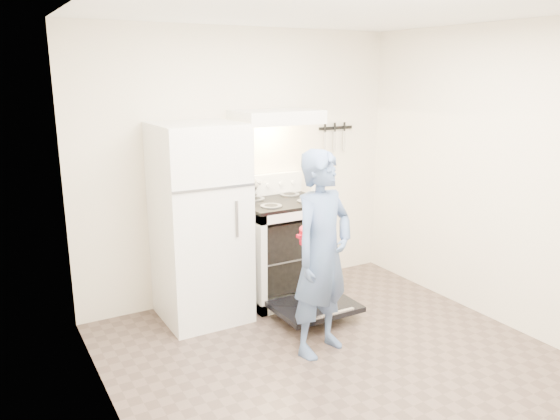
{
  "coord_description": "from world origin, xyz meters",
  "views": [
    {
      "loc": [
        -2.21,
        -2.78,
        2.11
      ],
      "look_at": [
        -0.05,
        1.0,
        1.0
      ],
      "focal_mm": 35.0,
      "sensor_mm": 36.0,
      "label": 1
    }
  ],
  "objects_px": {
    "dutch_oven": "(315,236)",
    "tea_kettle": "(248,184)",
    "refrigerator": "(200,223)",
    "stove_body": "(281,251)",
    "person": "(322,254)"
  },
  "relations": [
    {
      "from": "stove_body",
      "to": "dutch_oven",
      "type": "distance_m",
      "value": 0.74
    },
    {
      "from": "dutch_oven",
      "to": "tea_kettle",
      "type": "bearing_deg",
      "value": 100.91
    },
    {
      "from": "refrigerator",
      "to": "tea_kettle",
      "type": "xyz_separation_m",
      "value": [
        0.58,
        0.24,
        0.24
      ]
    },
    {
      "from": "stove_body",
      "to": "person",
      "type": "bearing_deg",
      "value": -103.25
    },
    {
      "from": "person",
      "to": "dutch_oven",
      "type": "bearing_deg",
      "value": 47.66
    },
    {
      "from": "person",
      "to": "tea_kettle",
      "type": "bearing_deg",
      "value": 72.67
    },
    {
      "from": "refrigerator",
      "to": "dutch_oven",
      "type": "relative_size",
      "value": 5.16
    },
    {
      "from": "tea_kettle",
      "to": "dutch_oven",
      "type": "xyz_separation_m",
      "value": [
        0.17,
        -0.88,
        -0.3
      ]
    },
    {
      "from": "tea_kettle",
      "to": "person",
      "type": "bearing_deg",
      "value": -91.04
    },
    {
      "from": "tea_kettle",
      "to": "refrigerator",
      "type": "bearing_deg",
      "value": -157.25
    },
    {
      "from": "stove_body",
      "to": "person",
      "type": "relative_size",
      "value": 0.59
    },
    {
      "from": "stove_body",
      "to": "dutch_oven",
      "type": "height_order",
      "value": "stove_body"
    },
    {
      "from": "stove_body",
      "to": "tea_kettle",
      "type": "xyz_separation_m",
      "value": [
        -0.23,
        0.22,
        0.63
      ]
    },
    {
      "from": "stove_body",
      "to": "dutch_oven",
      "type": "bearing_deg",
      "value": -94.82
    },
    {
      "from": "tea_kettle",
      "to": "person",
      "type": "height_order",
      "value": "person"
    }
  ]
}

